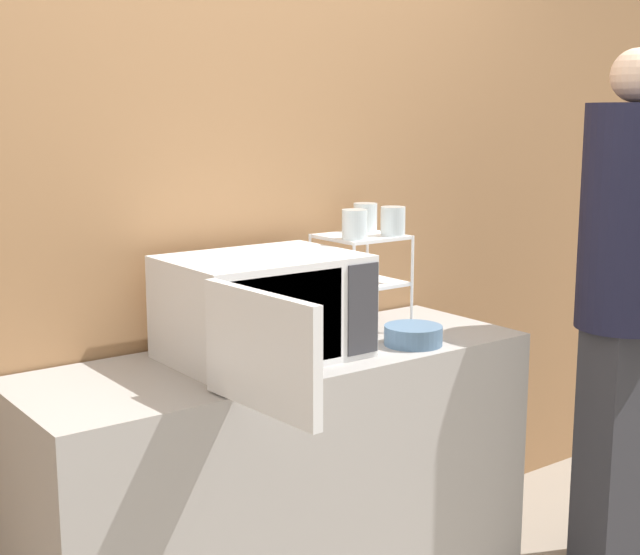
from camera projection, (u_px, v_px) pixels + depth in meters
wall_back at (226, 211)px, 2.95m from camera, size 8.00×0.06×2.60m
counter at (283, 487)px, 2.85m from camera, size 1.66×0.57×0.88m
microwave at (263, 309)px, 2.69m from camera, size 0.60×0.86×0.32m
dish_rack at (361, 262)px, 3.04m from camera, size 0.26×0.25×0.33m
glass_front_left at (354, 224)px, 2.91m from camera, size 0.08×0.08×0.10m
glass_back_right at (365, 217)px, 3.12m from camera, size 0.08×0.08×0.10m
glass_front_right at (393, 221)px, 3.00m from camera, size 0.08×0.08×0.10m
bowl at (413, 336)px, 2.88m from camera, size 0.19×0.19×0.06m
person at (624, 283)px, 3.07m from camera, size 0.33×0.33×1.83m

